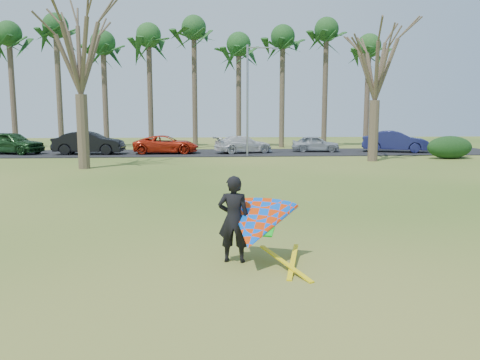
{
  "coord_description": "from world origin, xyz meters",
  "views": [
    {
      "loc": [
        -1.04,
        -12.21,
        3.13
      ],
      "look_at": [
        0.0,
        2.0,
        1.1
      ],
      "focal_mm": 35.0,
      "sensor_mm": 36.0,
      "label": 1
    }
  ],
  "objects": [
    {
      "name": "palm_2",
      "position": [
        -14.0,
        31.0,
        10.52
      ],
      "size": [
        4.84,
        4.84,
        12.24
      ],
      "color": "#4A3C2C",
      "rests_on": "ground"
    },
    {
      "name": "palm_8",
      "position": [
        10.0,
        31.0,
        10.52
      ],
      "size": [
        4.84,
        4.84,
        12.24
      ],
      "color": "#48382B",
      "rests_on": "ground"
    },
    {
      "name": "car_3",
      "position": [
        1.91,
        24.38,
        0.73
      ],
      "size": [
        4.93,
        3.12,
        1.33
      ],
      "primitive_type": "imported",
      "rotation": [
        0.0,
        0.0,
        1.87
      ],
      "color": "silver",
      "rests_on": "parking_strip"
    },
    {
      "name": "palm_9",
      "position": [
        14.0,
        31.0,
        9.17
      ],
      "size": [
        4.84,
        4.84,
        10.84
      ],
      "color": "brown",
      "rests_on": "ground"
    },
    {
      "name": "ground",
      "position": [
        0.0,
        0.0,
        0.0
      ],
      "size": [
        100.0,
        100.0,
        0.0
      ],
      "primitive_type": "plane",
      "color": "#225512",
      "rests_on": "ground"
    },
    {
      "name": "palm_3",
      "position": [
        -10.0,
        31.0,
        9.17
      ],
      "size": [
        4.84,
        4.84,
        10.84
      ],
      "color": "brown",
      "rests_on": "ground"
    },
    {
      "name": "bare_tree_left",
      "position": [
        -8.0,
        15.0,
        6.92
      ],
      "size": [
        6.6,
        6.6,
        9.7
      ],
      "color": "brown",
      "rests_on": "ground"
    },
    {
      "name": "hedge_far",
      "position": [
        16.84,
        20.19,
        0.64
      ],
      "size": [
        2.29,
        1.08,
        1.27
      ],
      "primitive_type": "ellipsoid",
      "color": "#153B19",
      "rests_on": "ground"
    },
    {
      "name": "palm_7",
      "position": [
        6.0,
        31.0,
        9.85
      ],
      "size": [
        4.84,
        4.84,
        11.54
      ],
      "color": "brown",
      "rests_on": "ground"
    },
    {
      "name": "car_2",
      "position": [
        -4.11,
        24.33,
        0.76
      ],
      "size": [
        5.02,
        2.34,
        1.39
      ],
      "primitive_type": "imported",
      "rotation": [
        0.0,
        0.0,
        1.58
      ],
      "color": "red",
      "rests_on": "parking_strip"
    },
    {
      "name": "palm_5",
      "position": [
        -2.0,
        31.0,
        10.52
      ],
      "size": [
        4.84,
        4.84,
        12.24
      ],
      "color": "#4A3C2C",
      "rests_on": "ground"
    },
    {
      "name": "palm_1",
      "position": [
        -18.0,
        31.0,
        9.85
      ],
      "size": [
        4.84,
        4.84,
        11.54
      ],
      "color": "#4D3D2E",
      "rests_on": "ground"
    },
    {
      "name": "kite_flyer",
      "position": [
        -0.08,
        -2.81,
        0.86
      ],
      "size": [
        2.13,
        2.39,
        2.02
      ],
      "color": "black",
      "rests_on": "ground"
    },
    {
      "name": "car_5",
      "position": [
        14.15,
        24.44,
        0.91
      ],
      "size": [
        5.43,
        3.4,
        1.69
      ],
      "primitive_type": "imported",
      "rotation": [
        0.0,
        0.0,
        1.23
      ],
      "color": "#1B1E51",
      "rests_on": "parking_strip"
    },
    {
      "name": "bare_tree_right",
      "position": [
        10.0,
        18.0,
        6.57
      ],
      "size": [
        6.27,
        6.27,
        9.21
      ],
      "color": "brown",
      "rests_on": "ground"
    },
    {
      "name": "car_0",
      "position": [
        -15.92,
        24.8,
        0.92
      ],
      "size": [
        5.41,
        3.59,
        1.71
      ],
      "primitive_type": "imported",
      "rotation": [
        0.0,
        0.0,
        1.23
      ],
      "color": "#163918",
      "rests_on": "parking_strip"
    },
    {
      "name": "palm_4",
      "position": [
        -6.0,
        31.0,
        9.85
      ],
      "size": [
        4.84,
        4.84,
        11.54
      ],
      "color": "#49392B",
      "rests_on": "ground"
    },
    {
      "name": "car_4",
      "position": [
        7.84,
        25.21,
        0.71
      ],
      "size": [
        3.99,
        2.06,
        1.3
      ],
      "primitive_type": "imported",
      "rotation": [
        0.0,
        0.0,
        1.43
      ],
      "color": "#99A0A6",
      "rests_on": "parking_strip"
    },
    {
      "name": "hedge_near",
      "position": [
        15.89,
        19.16,
        0.8
      ],
      "size": [
        3.19,
        1.44,
        1.59
      ],
      "primitive_type": "ellipsoid",
      "color": "black",
      "rests_on": "ground"
    },
    {
      "name": "parking_strip",
      "position": [
        0.0,
        25.0,
        0.03
      ],
      "size": [
        46.0,
        7.0,
        0.06
      ],
      "primitive_type": "cube",
      "color": "black",
      "rests_on": "ground"
    },
    {
      "name": "streetlight",
      "position": [
        2.16,
        22.0,
        4.46
      ],
      "size": [
        2.28,
        0.18,
        8.0
      ],
      "color": "gray",
      "rests_on": "ground"
    },
    {
      "name": "car_1",
      "position": [
        -9.9,
        24.06,
        0.92
      ],
      "size": [
        5.29,
        2.07,
        1.72
      ],
      "primitive_type": "imported",
      "rotation": [
        0.0,
        0.0,
        1.52
      ],
      "color": "black",
      "rests_on": "parking_strip"
    },
    {
      "name": "palm_6",
      "position": [
        2.0,
        31.0,
        9.17
      ],
      "size": [
        4.84,
        4.84,
        10.84
      ],
      "color": "brown",
      "rests_on": "ground"
    }
  ]
}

